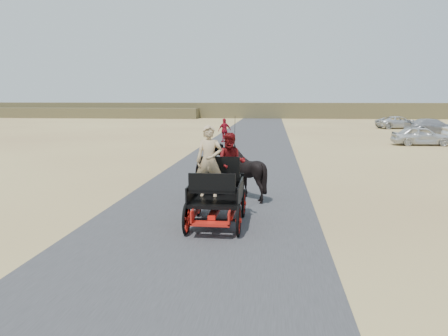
# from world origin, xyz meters

# --- Properties ---
(ground) EXTENTS (140.00, 140.00, 0.00)m
(ground) POSITION_xyz_m (0.00, 0.00, 0.00)
(ground) COLOR tan
(road) EXTENTS (6.00, 140.00, 0.01)m
(road) POSITION_xyz_m (0.00, 0.00, 0.01)
(road) COLOR #38383A
(road) RESTS_ON ground
(ridge_far) EXTENTS (140.00, 6.00, 2.40)m
(ridge_far) POSITION_xyz_m (0.00, 62.00, 1.20)
(ridge_far) COLOR brown
(ridge_far) RESTS_ON ground
(ridge_near) EXTENTS (40.00, 4.00, 1.60)m
(ridge_near) POSITION_xyz_m (-30.00, 58.00, 0.80)
(ridge_near) COLOR brown
(ridge_near) RESTS_ON ground
(carriage) EXTENTS (1.30, 2.40, 0.72)m
(carriage) POSITION_xyz_m (0.38, 0.80, 0.36)
(carriage) COLOR black
(carriage) RESTS_ON ground
(horse_left) EXTENTS (0.91, 2.01, 1.70)m
(horse_left) POSITION_xyz_m (-0.17, 3.80, 0.85)
(horse_left) COLOR black
(horse_left) RESTS_ON ground
(horse_right) EXTENTS (1.37, 1.54, 1.70)m
(horse_right) POSITION_xyz_m (0.93, 3.80, 0.85)
(horse_right) COLOR black
(horse_right) RESTS_ON ground
(driver_man) EXTENTS (0.66, 0.43, 1.80)m
(driver_man) POSITION_xyz_m (0.18, 0.85, 1.62)
(driver_man) COLOR tan
(driver_man) RESTS_ON carriage
(passenger_woman) EXTENTS (0.77, 0.60, 1.58)m
(passenger_woman) POSITION_xyz_m (0.68, 1.40, 1.51)
(passenger_woman) COLOR #660C0F
(passenger_woman) RESTS_ON carriage
(pedestrian) EXTENTS (1.07, 0.91, 1.73)m
(pedestrian) POSITION_xyz_m (-1.75, 21.62, 0.86)
(pedestrian) COLOR maroon
(pedestrian) RESTS_ON ground
(car_a) EXTENTS (3.81, 1.55, 1.29)m
(car_a) POSITION_xyz_m (11.76, 21.02, 0.65)
(car_a) COLOR silver
(car_a) RESTS_ON ground
(car_c) EXTENTS (4.92, 2.45, 1.37)m
(car_c) POSITION_xyz_m (15.78, 30.59, 0.69)
(car_c) COLOR #B2B2B7
(car_c) RESTS_ON ground
(car_d) EXTENTS (5.01, 3.22, 1.29)m
(car_d) POSITION_xyz_m (14.87, 37.99, 0.64)
(car_d) COLOR silver
(car_d) RESTS_ON ground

